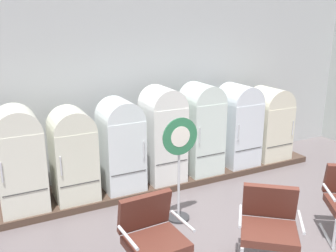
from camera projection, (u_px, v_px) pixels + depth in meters
The scene contains 12 objects.
back_wall at pixel (146, 85), 6.75m from camera, with size 11.76×0.12×3.23m.
display_plinth at pixel (162, 178), 6.65m from camera, with size 5.94×0.95×0.11m, color #4A362B.
refrigerator_0 at pixel (19, 156), 5.33m from camera, with size 0.64×0.72×1.50m.
refrigerator_1 at pixel (73, 152), 5.66m from camera, with size 0.62×0.67×1.41m.
refrigerator_2 at pixel (121, 142), 5.99m from camera, with size 0.62×0.70×1.47m.
refrigerator_3 at pixel (163, 131), 6.29m from camera, with size 0.62×0.70×1.60m.
refrigerator_4 at pixel (201, 126), 6.62m from camera, with size 0.61×0.68×1.59m.
refrigerator_5 at pixel (238, 122), 7.00m from camera, with size 0.64×0.72×1.51m.
refrigerator_6 at pixel (269, 121), 7.34m from camera, with size 0.68×0.71×1.39m.
armchair_left at pixel (152, 234), 4.08m from camera, with size 0.71×0.67×0.95m.
armchair_center at pixel (269, 223), 4.29m from camera, with size 0.88×0.89×0.95m.
sign_stand at pixel (179, 168), 5.20m from camera, with size 0.52×0.32×1.51m.
Camera 1 is at (-2.69, -2.48, 2.81)m, focal length 40.27 mm.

